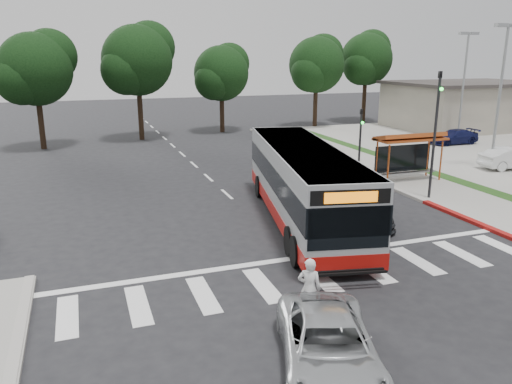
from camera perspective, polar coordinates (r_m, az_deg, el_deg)
name	(u,v)px	position (r m, az deg, el deg)	size (l,w,h in m)	color
ground	(266,230)	(21.51, 1.17, -4.31)	(140.00, 140.00, 0.00)	black
sidewalk_east	(381,170)	(33.29, 14.13, 2.44)	(4.00, 40.00, 0.12)	gray
curb_east	(354,172)	(32.23, 11.16, 2.22)	(0.30, 40.00, 0.15)	#9E9991
curb_east_red	(468,219)	(24.50, 23.07, -2.91)	(0.32, 6.00, 0.15)	maroon
parking_lot	(502,153)	(42.43, 26.30, 4.01)	(18.00, 36.00, 0.10)	gray
commercial_building	(466,107)	(55.54, 22.87, 8.97)	(14.00, 10.00, 4.40)	gray
building_roof_cap	(469,83)	(55.37, 23.13, 11.38)	(14.60, 10.60, 0.30)	#383330
crosswalk_ladder	(318,276)	(17.27, 7.14, -9.53)	(18.00, 2.60, 0.01)	silver
bus_shelter	(409,142)	(30.42, 17.09, 5.44)	(4.20, 1.60, 2.86)	#A7471B
traffic_signal_ne_tall	(436,125)	(26.66, 19.85, 7.21)	(0.18, 0.37, 6.50)	black
traffic_signal_ne_short	(361,133)	(32.51, 11.86, 6.61)	(0.18, 0.37, 4.00)	black
lot_light_front	(502,77)	(35.47, 26.28, 11.67)	(1.90, 0.35, 9.01)	gray
lot_light_mid	(465,72)	(46.85, 22.75, 12.58)	(1.90, 0.35, 9.01)	gray
tree_ne_a	(317,64)	(52.45, 6.98, 14.33)	(6.16, 5.74, 9.30)	black
tree_ne_b	(367,58)	(57.59, 12.54, 14.69)	(6.16, 5.74, 10.02)	black
tree_north_a	(138,59)	(45.31, -13.33, 14.56)	(6.60, 6.15, 10.17)	black
tree_north_b	(222,72)	(48.85, -3.93, 13.47)	(5.72, 5.33, 8.43)	black
tree_north_c	(36,68)	(43.09, -23.84, 12.84)	(6.16, 5.74, 9.30)	black
transit_bus	(303,185)	(22.26, 5.37, 0.83)	(2.81, 12.99, 3.36)	#B3B6B8
pedestrian	(309,289)	(14.34, 6.10, -10.92)	(0.67, 0.44, 1.82)	silver
dark_sedan	(348,209)	(22.36, 10.44, -1.94)	(1.92, 4.73, 1.37)	black
silver_suv_south	(329,346)	(12.34, 8.30, -17.01)	(2.20, 4.78, 1.33)	#B1B4B7
parked_car_3	(454,137)	(44.75, 21.70, 5.88)	(1.70, 4.18, 1.21)	#131743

